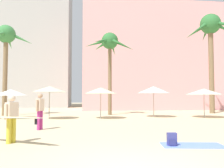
{
  "coord_description": "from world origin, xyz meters",
  "views": [
    {
      "loc": [
        -1.06,
        -5.08,
        1.58
      ],
      "look_at": [
        0.14,
        5.33,
        2.14
      ],
      "focal_mm": 38.21,
      "sensor_mm": 36.0,
      "label": 1
    }
  ],
  "objects_px": {
    "palm_tree_left": "(110,47)",
    "cafe_umbrella_1": "(101,91)",
    "cafe_umbrella_4": "(49,89)",
    "person_mid_left": "(10,117)",
    "cafe_umbrella_0": "(204,92)",
    "cafe_umbrella_3": "(154,90)",
    "person_mid_right": "(40,110)",
    "cafe_umbrella_8": "(11,92)",
    "palm_tree_far_left": "(6,42)",
    "backpack": "(172,140)",
    "palm_tree_center": "(210,32)",
    "beach_towel": "(192,145)"
  },
  "relations": [
    {
      "from": "cafe_umbrella_4",
      "to": "person_mid_left",
      "type": "xyz_separation_m",
      "value": [
        0.01,
        -8.99,
        -1.23
      ]
    },
    {
      "from": "palm_tree_far_left",
      "to": "cafe_umbrella_4",
      "type": "height_order",
      "value": "palm_tree_far_left"
    },
    {
      "from": "person_mid_right",
      "to": "beach_towel",
      "type": "bearing_deg",
      "value": 165.22
    },
    {
      "from": "beach_towel",
      "to": "person_mid_right",
      "type": "height_order",
      "value": "person_mid_right"
    },
    {
      "from": "cafe_umbrella_3",
      "to": "beach_towel",
      "type": "bearing_deg",
      "value": -99.96
    },
    {
      "from": "palm_tree_left",
      "to": "person_mid_left",
      "type": "xyz_separation_m",
      "value": [
        -4.68,
        -12.46,
        -5.14
      ]
    },
    {
      "from": "palm_tree_far_left",
      "to": "palm_tree_center",
      "type": "xyz_separation_m",
      "value": [
        18.91,
        0.84,
        1.63
      ]
    },
    {
      "from": "backpack",
      "to": "cafe_umbrella_3",
      "type": "bearing_deg",
      "value": 171.73
    },
    {
      "from": "cafe_umbrella_3",
      "to": "person_mid_right",
      "type": "relative_size",
      "value": 1.42
    },
    {
      "from": "cafe_umbrella_8",
      "to": "palm_tree_center",
      "type": "bearing_deg",
      "value": 12.0
    },
    {
      "from": "backpack",
      "to": "cafe_umbrella_8",
      "type": "bearing_deg",
      "value": -137.14
    },
    {
      "from": "palm_tree_center",
      "to": "cafe_umbrella_1",
      "type": "distance_m",
      "value": 13.29
    },
    {
      "from": "palm_tree_left",
      "to": "cafe_umbrella_1",
      "type": "distance_m",
      "value": 5.5
    },
    {
      "from": "palm_tree_far_left",
      "to": "person_mid_left",
      "type": "bearing_deg",
      "value": -71.42
    },
    {
      "from": "backpack",
      "to": "person_mid_right",
      "type": "xyz_separation_m",
      "value": [
        -4.93,
        4.37,
        0.76
      ]
    },
    {
      "from": "cafe_umbrella_1",
      "to": "cafe_umbrella_4",
      "type": "distance_m",
      "value": 3.67
    },
    {
      "from": "cafe_umbrella_0",
      "to": "cafe_umbrella_8",
      "type": "height_order",
      "value": "cafe_umbrella_0"
    },
    {
      "from": "palm_tree_left",
      "to": "person_mid_left",
      "type": "relative_size",
      "value": 2.75
    },
    {
      "from": "palm_tree_center",
      "to": "person_mid_left",
      "type": "bearing_deg",
      "value": -137.88
    },
    {
      "from": "cafe_umbrella_1",
      "to": "person_mid_right",
      "type": "xyz_separation_m",
      "value": [
        -3.3,
        -5.44,
        -1.07
      ]
    },
    {
      "from": "palm_tree_far_left",
      "to": "cafe_umbrella_3",
      "type": "distance_m",
      "value": 13.03
    },
    {
      "from": "cafe_umbrella_0",
      "to": "cafe_umbrella_1",
      "type": "bearing_deg",
      "value": 179.15
    },
    {
      "from": "cafe_umbrella_0",
      "to": "cafe_umbrella_4",
      "type": "height_order",
      "value": "cafe_umbrella_4"
    },
    {
      "from": "palm_tree_center",
      "to": "beach_towel",
      "type": "height_order",
      "value": "palm_tree_center"
    },
    {
      "from": "cafe_umbrella_1",
      "to": "cafe_umbrella_8",
      "type": "distance_m",
      "value": 6.53
    },
    {
      "from": "palm_tree_center",
      "to": "cafe_umbrella_3",
      "type": "height_order",
      "value": "palm_tree_center"
    },
    {
      "from": "cafe_umbrella_3",
      "to": "person_mid_right",
      "type": "distance_m",
      "value": 9.79
    },
    {
      "from": "cafe_umbrella_8",
      "to": "backpack",
      "type": "xyz_separation_m",
      "value": [
        8.12,
        -10.54,
        -1.69
      ]
    },
    {
      "from": "cafe_umbrella_8",
      "to": "person_mid_left",
      "type": "distance_m",
      "value": 10.04
    },
    {
      "from": "cafe_umbrella_1",
      "to": "cafe_umbrella_8",
      "type": "relative_size",
      "value": 1.01
    },
    {
      "from": "palm_tree_left",
      "to": "cafe_umbrella_3",
      "type": "xyz_separation_m",
      "value": [
        3.15,
        -2.84,
        -3.92
      ]
    },
    {
      "from": "palm_tree_far_left",
      "to": "cafe_umbrella_3",
      "type": "xyz_separation_m",
      "value": [
        12.03,
        -2.86,
        -4.12
      ]
    },
    {
      "from": "palm_tree_far_left",
      "to": "cafe_umbrella_0",
      "type": "xyz_separation_m",
      "value": [
        15.69,
        -3.75,
        -4.28
      ]
    },
    {
      "from": "palm_tree_far_left",
      "to": "cafe_umbrella_4",
      "type": "relative_size",
      "value": 3.26
    },
    {
      "from": "cafe_umbrella_1",
      "to": "person_mid_right",
      "type": "relative_size",
      "value": 1.35
    },
    {
      "from": "palm_tree_left",
      "to": "cafe_umbrella_0",
      "type": "bearing_deg",
      "value": -28.71
    },
    {
      "from": "cafe_umbrella_3",
      "to": "cafe_umbrella_8",
      "type": "xyz_separation_m",
      "value": [
        -10.67,
        -0.04,
        -0.23
      ]
    },
    {
      "from": "cafe_umbrella_1",
      "to": "person_mid_right",
      "type": "distance_m",
      "value": 6.45
    },
    {
      "from": "palm_tree_far_left",
      "to": "backpack",
      "type": "xyz_separation_m",
      "value": [
        9.48,
        -13.44,
        -6.05
      ]
    },
    {
      "from": "person_mid_left",
      "to": "cafe_umbrella_8",
      "type": "bearing_deg",
      "value": -43.11
    },
    {
      "from": "cafe_umbrella_3",
      "to": "person_mid_left",
      "type": "height_order",
      "value": "cafe_umbrella_3"
    },
    {
      "from": "beach_towel",
      "to": "cafe_umbrella_4",
      "type": "bearing_deg",
      "value": 120.99
    },
    {
      "from": "cafe_umbrella_3",
      "to": "person_mid_right",
      "type": "bearing_deg",
      "value": -140.25
    },
    {
      "from": "cafe_umbrella_1",
      "to": "cafe_umbrella_4",
      "type": "bearing_deg",
      "value": 177.65
    },
    {
      "from": "cafe_umbrella_3",
      "to": "cafe_umbrella_8",
      "type": "bearing_deg",
      "value": -179.8
    },
    {
      "from": "palm_tree_center",
      "to": "person_mid_left",
      "type": "relative_size",
      "value": 3.65
    },
    {
      "from": "palm_tree_far_left",
      "to": "backpack",
      "type": "relative_size",
      "value": 18.32
    },
    {
      "from": "cafe_umbrella_0",
      "to": "cafe_umbrella_1",
      "type": "xyz_separation_m",
      "value": [
        -7.84,
        0.12,
        0.06
      ]
    },
    {
      "from": "cafe_umbrella_0",
      "to": "cafe_umbrella_4",
      "type": "xyz_separation_m",
      "value": [
        -11.51,
        0.27,
        0.15
      ]
    },
    {
      "from": "person_mid_left",
      "to": "beach_towel",
      "type": "bearing_deg",
      "value": -158.84
    }
  ]
}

